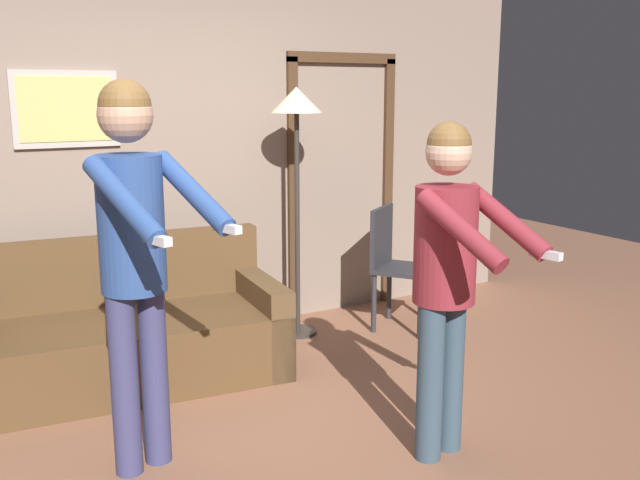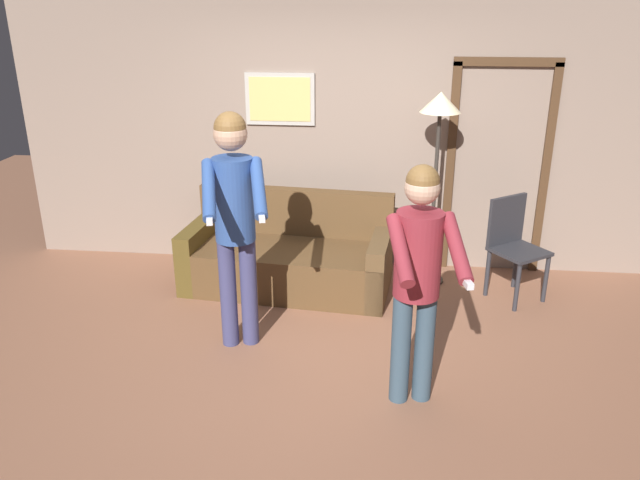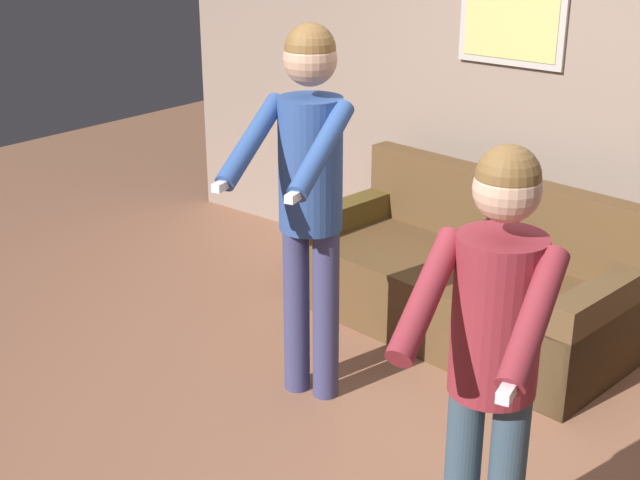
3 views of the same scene
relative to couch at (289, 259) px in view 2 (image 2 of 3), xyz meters
The scene contains 7 objects.
ground_plane 1.34m from the couch, 71.99° to the right, with size 12.00×12.00×0.00m, color #905E45.
back_wall_assembly 1.29m from the couch, 57.43° to the left, with size 6.40×0.10×2.60m.
couch is the anchor object (origin of this frame).
torchiere_lamp 1.86m from the couch, 10.15° to the left, with size 0.36×0.36×1.82m.
person_standing_left 1.42m from the couch, 101.07° to the right, with size 0.55×0.74×1.84m.
person_standing_right 2.16m from the couch, 57.30° to the right, with size 0.52×0.64×1.65m.
dining_chair_distant 2.06m from the couch, ahead, with size 0.59×0.59×0.93m.
Camera 2 is at (0.46, -4.12, 2.58)m, focal length 35.00 mm.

